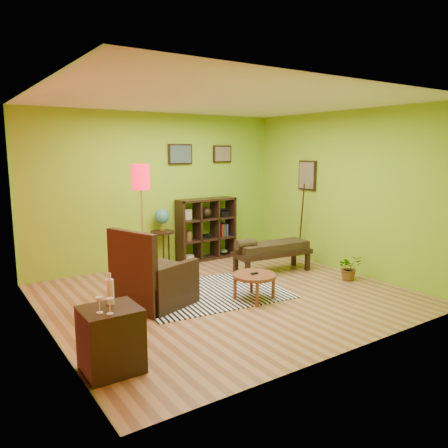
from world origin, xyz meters
TOP-DOWN VIEW (x-y plane):
  - ground at (0.00, 0.00)m, footprint 5.00×5.00m
  - room_shell at (-0.09, 0.01)m, footprint 5.04×4.54m
  - zebra_rug at (-0.15, 0.20)m, footprint 2.36×1.83m
  - coffee_table at (0.20, -0.40)m, footprint 0.62×0.62m
  - armchair at (-1.10, 0.22)m, footprint 1.14×1.13m
  - side_cabinet at (-2.20, -1.24)m, footprint 0.54×0.49m
  - floor_lamp at (-0.83, 1.12)m, footprint 0.29×0.29m
  - globe_table at (-0.04, 2.05)m, footprint 0.44×0.44m
  - cube_shelf at (0.91, 2.03)m, footprint 1.20×0.35m
  - bench at (1.31, 0.58)m, footprint 1.46×0.64m
  - potted_plant at (2.11, -0.50)m, footprint 0.51×0.53m

SIDE VIEW (x-z plane):
  - ground at x=0.00m, z-range 0.00..0.00m
  - zebra_rug at x=-0.15m, z-range 0.00..0.01m
  - potted_plant at x=2.11m, z-range 0.00..0.33m
  - side_cabinet at x=-2.20m, z-range -0.15..0.80m
  - coffee_table at x=0.20m, z-range 0.13..0.53m
  - armchair at x=-1.10m, z-range -0.22..0.88m
  - bench at x=1.31m, z-range 0.09..0.74m
  - cube_shelf at x=0.91m, z-range 0.00..1.20m
  - globe_table at x=-0.04m, z-range 0.27..1.34m
  - floor_lamp at x=-0.83m, z-range 0.59..2.51m
  - room_shell at x=-0.09m, z-range 0.39..3.21m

